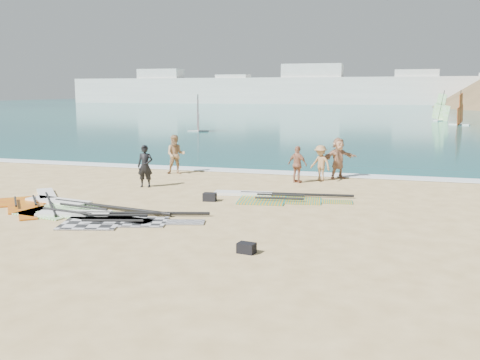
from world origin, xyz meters
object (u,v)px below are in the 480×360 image
(rig_orange, at_px, (269,197))
(beachgoer_back, at_px, (298,164))
(gear_bag_near, at_px, (210,197))
(beachgoer_left, at_px, (176,155))
(rig_green, at_px, (74,208))
(person_wetsuit, at_px, (145,166))
(rig_grey, at_px, (104,218))
(gear_bag_far, at_px, (246,248))
(beachgoer_mid, at_px, (320,163))
(beachgoer_right, at_px, (338,158))
(rig_red, at_px, (36,201))

(rig_orange, relative_size, beachgoer_back, 3.31)
(gear_bag_near, distance_m, beachgoer_left, 7.11)
(rig_green, relative_size, person_wetsuit, 3.44)
(rig_grey, height_order, beachgoer_back, beachgoer_back)
(gear_bag_far, distance_m, beachgoer_mid, 11.84)
(rig_green, relative_size, beachgoer_right, 3.22)
(rig_red, distance_m, beachgoer_left, 8.31)
(beachgoer_right, bearing_deg, rig_grey, -161.51)
(beachgoer_back, bearing_deg, gear_bag_near, 87.83)
(rig_green, bearing_deg, beachgoer_right, 58.96)
(gear_bag_far, xyz_separation_m, beachgoer_mid, (0.26, 11.81, 0.70))
(rig_orange, bearing_deg, gear_bag_far, -88.70)
(rig_orange, distance_m, beachgoer_back, 3.92)
(gear_bag_near, distance_m, person_wetsuit, 4.29)
(gear_bag_far, xyz_separation_m, beachgoer_left, (-7.06, 11.87, 0.85))
(beachgoer_mid, distance_m, beachgoer_back, 1.24)
(person_wetsuit, relative_size, beachgoer_back, 1.09)
(rig_green, distance_m, beachgoer_left, 8.66)
(beachgoer_back, height_order, beachgoer_right, beachgoer_right)
(gear_bag_far, bearing_deg, rig_red, 157.19)
(rig_grey, xyz_separation_m, rig_green, (-1.82, 1.04, 0.00))
(rig_green, relative_size, beachgoer_left, 3.22)
(rig_grey, height_order, rig_green, rig_green)
(rig_green, xyz_separation_m, beachgoer_left, (0.24, 8.61, 0.94))
(gear_bag_far, relative_size, person_wetsuit, 0.24)
(rig_grey, relative_size, rig_green, 0.93)
(rig_grey, relative_size, person_wetsuit, 3.20)
(beachgoer_left, bearing_deg, rig_green, -111.40)
(rig_grey, bearing_deg, rig_orange, 33.13)
(beachgoer_left, distance_m, beachgoer_right, 8.09)
(rig_grey, distance_m, beachgoer_mid, 11.20)
(rig_green, height_order, gear_bag_near, gear_bag_near)
(beachgoer_left, bearing_deg, beachgoer_back, -27.68)
(beachgoer_left, bearing_deg, gear_bag_far, -79.05)
(gear_bag_far, relative_size, beachgoer_right, 0.23)
(gear_bag_near, xyz_separation_m, beachgoer_back, (2.48, 4.99, 0.69))
(gear_bag_near, height_order, gear_bag_far, gear_bag_near)
(rig_green, bearing_deg, gear_bag_far, -13.82)
(rig_green, distance_m, rig_red, 2.25)
(person_wetsuit, height_order, beachgoer_left, beachgoer_left)
(rig_red, xyz_separation_m, beachgoer_mid, (9.70, 7.84, 0.79))
(rig_green, height_order, rig_red, rig_green)
(beachgoer_mid, bearing_deg, beachgoer_right, 80.75)
(rig_green, distance_m, gear_bag_near, 4.97)
(gear_bag_far, bearing_deg, rig_orange, 98.59)
(beachgoer_back, distance_m, beachgoer_right, 2.38)
(rig_orange, xyz_separation_m, rig_red, (-8.36, -3.20, -0.00))
(rig_grey, xyz_separation_m, gear_bag_far, (5.48, -2.23, 0.09))
(rig_red, xyz_separation_m, person_wetsuit, (2.59, 4.05, 0.88))
(beachgoer_left, bearing_deg, beachgoer_mid, -20.27)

